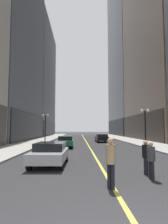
# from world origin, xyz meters

# --- Properties ---
(ground_plane) EXTENTS (200.00, 200.00, 0.00)m
(ground_plane) POSITION_xyz_m (0.00, 35.00, 0.00)
(ground_plane) COLOR #2D2D30
(sidewalk_left) EXTENTS (4.50, 78.00, 0.15)m
(sidewalk_left) POSITION_xyz_m (-8.25, 35.00, 0.07)
(sidewalk_left) COLOR #ADA8A0
(sidewalk_left) RESTS_ON ground
(sidewalk_right) EXTENTS (4.50, 78.00, 0.15)m
(sidewalk_right) POSITION_xyz_m (8.25, 35.00, 0.07)
(sidewalk_right) COLOR #ADA8A0
(sidewalk_right) RESTS_ON ground
(lane_centre_stripe) EXTENTS (0.16, 70.00, 0.01)m
(lane_centre_stripe) POSITION_xyz_m (0.00, 35.00, 0.00)
(lane_centre_stripe) COLOR #E5D64C
(lane_centre_stripe) RESTS_ON ground
(building_left_far) EXTENTS (12.05, 26.00, 35.89)m
(building_left_far) POSITION_xyz_m (-16.42, 60.00, 17.87)
(building_left_far) COLOR slate
(building_left_far) RESTS_ON ground
(building_right_far) EXTENTS (15.36, 26.00, 87.42)m
(building_right_far) POSITION_xyz_m (18.09, 60.00, 43.64)
(building_right_far) COLOR #4C515B
(building_right_far) RESTS_ON ground
(car_silver) EXTENTS (2.01, 4.11, 1.32)m
(car_silver) POSITION_xyz_m (-2.98, 8.48, 0.72)
(car_silver) COLOR #B7B7BC
(car_silver) RESTS_ON ground
(car_green) EXTENTS (1.84, 4.22, 1.32)m
(car_green) POSITION_xyz_m (-2.79, 19.39, 0.72)
(car_green) COLOR #196038
(car_green) RESTS_ON ground
(car_black) EXTENTS (1.97, 4.15, 1.32)m
(car_black) POSITION_xyz_m (2.44, 28.18, 0.72)
(car_black) COLOR black
(car_black) RESTS_ON ground
(pedestrian_with_orange_bag) EXTENTS (0.41, 0.41, 1.59)m
(pedestrian_with_orange_bag) POSITION_xyz_m (1.82, 4.96, 0.92)
(pedestrian_with_orange_bag) COLOR black
(pedestrian_with_orange_bag) RESTS_ON ground
(pedestrian_in_black_coat) EXTENTS (0.48, 0.48, 1.60)m
(pedestrian_in_black_coat) POSITION_xyz_m (1.93, 5.97, 0.92)
(pedestrian_in_black_coat) COLOR black
(pedestrian_in_black_coat) RESTS_ON ground
(pedestrian_in_tan_trench) EXTENTS (0.48, 0.48, 1.83)m
(pedestrian_in_tan_trench) POSITION_xyz_m (-0.12, 3.73, 1.07)
(pedestrian_in_tan_trench) COLOR black
(pedestrian_in_tan_trench) RESTS_ON ground
(street_lamp_left_far) EXTENTS (1.06, 0.36, 4.43)m
(street_lamp_left_far) POSITION_xyz_m (-6.40, 26.72, 3.26)
(street_lamp_left_far) COLOR black
(street_lamp_left_far) RESTS_ON ground
(street_lamp_right_mid) EXTENTS (1.06, 0.36, 4.43)m
(street_lamp_right_mid) POSITION_xyz_m (6.40, 18.94, 3.26)
(street_lamp_right_mid) COLOR black
(street_lamp_right_mid) RESTS_ON ground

